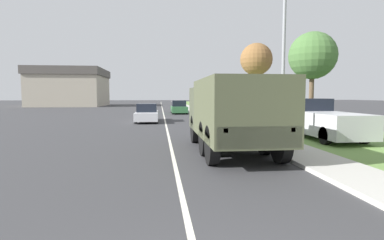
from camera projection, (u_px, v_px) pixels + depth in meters
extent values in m
plane|color=#38383A|center=(163.00, 111.00, 41.46)|extent=(180.00, 180.00, 0.00)
cube|color=silver|center=(163.00, 110.00, 41.46)|extent=(0.12, 120.00, 0.00)
cube|color=beige|center=(195.00, 110.00, 41.94)|extent=(1.80, 120.00, 0.12)
cube|color=#6B9347|center=(226.00, 110.00, 42.42)|extent=(7.00, 120.00, 0.02)
cube|color=#474C38|center=(219.00, 108.00, 13.45)|extent=(2.46, 1.83, 1.80)
cube|color=#4C5138|center=(237.00, 109.00, 10.20)|extent=(2.46, 4.70, 2.03)
cube|color=#474C38|center=(259.00, 137.00, 7.98)|extent=(2.34, 0.10, 0.60)
cube|color=red|center=(226.00, 130.00, 7.84)|extent=(0.12, 0.06, 0.12)
cube|color=red|center=(293.00, 130.00, 8.04)|extent=(0.12, 0.06, 0.12)
cylinder|color=black|center=(195.00, 129.00, 13.32)|extent=(0.30, 1.20, 1.20)
cylinder|color=black|center=(242.00, 129.00, 13.55)|extent=(0.30, 1.20, 1.20)
cylinder|color=black|center=(212.00, 145.00, 9.01)|extent=(0.30, 1.20, 1.20)
cylinder|color=black|center=(281.00, 144.00, 9.24)|extent=(0.30, 1.20, 1.20)
cylinder|color=black|center=(205.00, 139.00, 10.41)|extent=(0.30, 1.20, 1.20)
cylinder|color=black|center=(265.00, 138.00, 10.64)|extent=(0.30, 1.20, 1.20)
cube|color=silver|center=(147.00, 116.00, 23.94)|extent=(1.74, 4.89, 0.62)
cube|color=black|center=(147.00, 108.00, 23.98)|extent=(1.53, 2.20, 0.65)
cylinder|color=black|center=(139.00, 116.00, 25.42)|extent=(0.20, 0.64, 0.64)
cylinder|color=black|center=(157.00, 116.00, 25.58)|extent=(0.20, 0.64, 0.64)
cylinder|color=black|center=(136.00, 119.00, 22.32)|extent=(0.20, 0.64, 0.64)
cylinder|color=black|center=(157.00, 119.00, 22.48)|extent=(0.20, 0.64, 0.64)
cube|color=#336B3D|center=(179.00, 109.00, 34.75)|extent=(1.75, 4.72, 0.66)
cube|color=black|center=(179.00, 103.00, 34.79)|extent=(1.54, 2.12, 0.68)
cylinder|color=black|center=(172.00, 110.00, 36.18)|extent=(0.20, 0.64, 0.64)
cylinder|color=black|center=(184.00, 110.00, 36.35)|extent=(0.20, 0.64, 0.64)
cylinder|color=black|center=(173.00, 111.00, 33.19)|extent=(0.20, 0.64, 0.64)
cylinder|color=black|center=(187.00, 111.00, 33.36)|extent=(0.20, 0.64, 0.64)
cube|color=silver|center=(321.00, 124.00, 14.63)|extent=(2.00, 5.77, 0.93)
cube|color=black|center=(305.00, 105.00, 16.22)|extent=(1.84, 2.42, 0.75)
cube|color=silver|center=(336.00, 115.00, 13.39)|extent=(2.00, 3.35, 0.12)
cylinder|color=black|center=(287.00, 126.00, 16.45)|extent=(0.24, 0.76, 0.76)
cylinder|color=black|center=(318.00, 126.00, 16.64)|extent=(0.24, 0.76, 0.76)
cylinder|color=black|center=(325.00, 136.00, 12.68)|extent=(0.24, 0.76, 0.76)
cylinder|color=black|center=(364.00, 135.00, 12.87)|extent=(0.24, 0.76, 0.76)
cylinder|color=gray|center=(284.00, 42.00, 12.50)|extent=(0.14, 0.14, 8.39)
cylinder|color=brown|center=(311.00, 99.00, 18.17)|extent=(0.28, 0.28, 3.68)
sphere|color=#477038|center=(313.00, 56.00, 17.95)|extent=(2.83, 2.83, 2.83)
cylinder|color=brown|center=(256.00, 91.00, 32.45)|extent=(0.36, 0.36, 5.00)
sphere|color=brown|center=(256.00, 59.00, 32.17)|extent=(3.45, 3.45, 3.45)
cube|color=#3D7042|center=(288.00, 129.00, 15.56)|extent=(0.55, 0.45, 0.70)
cube|color=#B2A893|center=(71.00, 91.00, 59.15)|extent=(12.69, 13.67, 5.82)
cube|color=#514C47|center=(70.00, 73.00, 58.85)|extent=(13.20, 14.22, 1.46)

